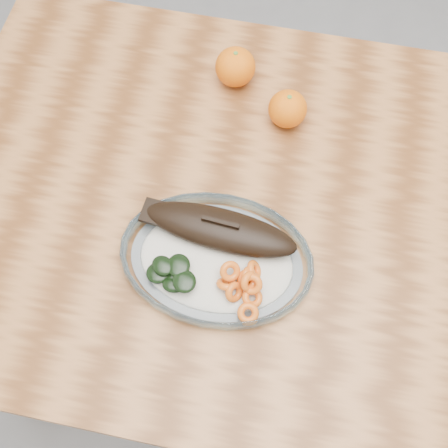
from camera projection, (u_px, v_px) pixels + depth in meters
The scene contains 5 objects.
ground at pixel (255, 325), 1.62m from camera, with size 3.00×3.00×0.00m, color slate.
dining_table at pixel (273, 233), 1.03m from camera, with size 1.20×0.80×0.75m.
plated_meal at pixel (217, 257), 0.88m from camera, with size 0.55×0.55×0.08m.
orange_left at pixel (235, 67), 1.02m from camera, with size 0.07×0.07×0.07m, color #E65F04.
orange_right at pixel (288, 109), 0.99m from camera, with size 0.07×0.07×0.07m, color #E65F04.
Camera 1 is at (-0.00, -0.43, 1.59)m, focal length 45.00 mm.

